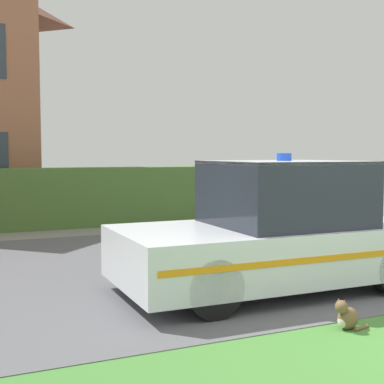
# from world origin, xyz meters

# --- Properties ---
(road_strip) EXTENTS (28.00, 6.64, 0.01)m
(road_strip) POSITION_xyz_m (0.00, 4.16, 0.01)
(road_strip) COLOR #5B5B60
(road_strip) RESTS_ON ground
(garden_hedge) EXTENTS (11.27, 0.67, 1.37)m
(garden_hedge) POSITION_xyz_m (-0.26, 8.95, 0.68)
(garden_hedge) COLOR #4C7233
(garden_hedge) RESTS_ON ground
(police_car) EXTENTS (3.91, 1.85, 1.69)m
(police_car) POSITION_xyz_m (-0.21, 2.25, 0.73)
(police_car) COLOR black
(police_car) RESTS_ON road_strip
(cat) EXTENTS (0.38, 0.23, 0.32)m
(cat) POSITION_xyz_m (-0.44, 0.65, 0.13)
(cat) COLOR brown
(cat) RESTS_ON ground
(wheelie_bin) EXTENTS (0.71, 0.61, 1.04)m
(wheelie_bin) POSITION_xyz_m (3.18, 8.08, 0.53)
(wheelie_bin) COLOR #474C8C
(wheelie_bin) RESTS_ON ground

